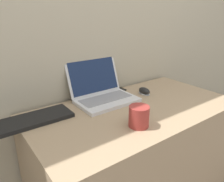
% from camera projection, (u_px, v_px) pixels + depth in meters
% --- Properties ---
extents(wall_back, '(7.00, 0.04, 2.50)m').
position_uv_depth(wall_back, '(99.00, 12.00, 1.33)').
color(wall_back, '#BCB299').
rests_on(wall_back, ground_plane).
extents(desk, '(1.20, 0.63, 0.74)m').
position_uv_depth(desk, '(133.00, 162.00, 1.36)').
color(desk, tan).
rests_on(desk, ground_plane).
extents(laptop, '(0.35, 0.31, 0.24)m').
position_uv_depth(laptop, '(102.00, 91.00, 1.33)').
color(laptop, silver).
rests_on(laptop, desk).
extents(drink_cup, '(0.10, 0.10, 0.10)m').
position_uv_depth(drink_cup, '(139.00, 116.00, 1.02)').
color(drink_cup, '#9E332D').
rests_on(drink_cup, desk).
extents(computer_mouse, '(0.06, 0.09, 0.04)m').
position_uv_depth(computer_mouse, '(144.00, 91.00, 1.43)').
color(computer_mouse, white).
rests_on(computer_mouse, desk).
extents(external_keyboard, '(0.45, 0.15, 0.02)m').
position_uv_depth(external_keyboard, '(25.00, 122.00, 1.06)').
color(external_keyboard, black).
rests_on(external_keyboard, desk).
extents(usb_stick, '(0.02, 0.06, 0.01)m').
position_uv_depth(usb_stick, '(123.00, 89.00, 1.51)').
color(usb_stick, black).
rests_on(usb_stick, desk).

